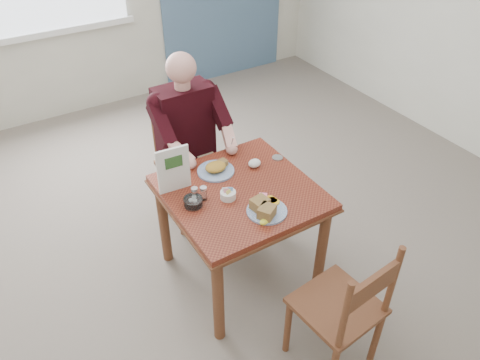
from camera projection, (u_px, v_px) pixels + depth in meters
floor at (240, 271)px, 3.39m from camera, size 6.00×6.00×0.00m
lemon_wedge at (264, 222)px, 2.67m from camera, size 0.07×0.06×0.03m
napkin at (254, 163)px, 3.11m from camera, size 0.10×0.08×0.06m
metal_dish at (277, 158)px, 3.21m from camera, size 0.09×0.09×0.01m
table at (240, 203)px, 3.00m from camera, size 0.92×0.92×0.75m
chair_far at (187, 163)px, 3.64m from camera, size 0.42×0.42×0.95m
chair_near at (343, 310)px, 2.53m from camera, size 0.46×0.46×0.95m
diner at (189, 131)px, 3.38m from camera, size 0.53×0.56×1.39m
near_plate at (265, 208)px, 2.74m from camera, size 0.32×0.32×0.08m
far_plate at (216, 168)px, 3.07m from camera, size 0.28×0.28×0.07m
caddy at (228, 195)px, 2.85m from camera, size 0.12×0.12×0.07m
shakers at (199, 194)px, 2.83m from camera, size 0.10×0.08×0.09m
creamer at (193, 202)px, 2.79m from camera, size 0.13×0.13×0.05m
menu at (174, 169)px, 2.84m from camera, size 0.21×0.03×0.31m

